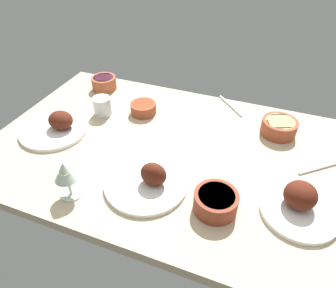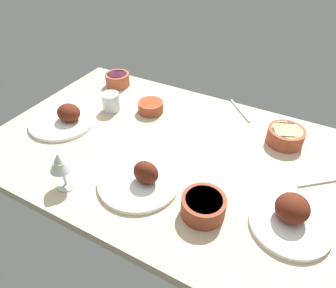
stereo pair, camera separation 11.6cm
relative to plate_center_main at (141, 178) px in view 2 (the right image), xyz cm
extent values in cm
cube|color=#C6B28E|center=(0.80, -20.67, -4.10)|extent=(140.00, 90.00, 4.00)
cylinder|color=white|center=(0.75, 0.11, -1.30)|extent=(28.36, 28.36, 1.60)
ellipsoid|color=#511E11|center=(-1.94, -0.29, 3.36)|extent=(8.91, 6.67, 8.40)
cylinder|color=white|center=(49.13, -13.88, -1.30)|extent=(28.03, 28.03, 1.60)
ellipsoid|color=#511E11|center=(46.22, -15.82, 2.98)|extent=(10.23, 8.93, 7.56)
cylinder|color=white|center=(-48.07, -6.04, -1.30)|extent=(23.78, 23.78, 1.60)
ellipsoid|color=#511E11|center=(-47.25, -7.98, 3.46)|extent=(10.01, 9.79, 8.62)
cylinder|color=brown|center=(-38.15, -45.82, 1.03)|extent=(14.19, 14.19, 6.26)
cylinder|color=#DBCC7A|center=(-38.15, -45.82, 3.66)|extent=(11.64, 11.64, 1.00)
cylinder|color=brown|center=(20.16, -40.00, 0.32)|extent=(11.53, 11.53, 4.85)
cylinder|color=#9E3314|center=(20.16, -40.00, 2.25)|extent=(9.46, 9.46, 1.00)
cylinder|color=#A35133|center=(48.15, -53.37, 1.11)|extent=(12.24, 12.24, 6.43)
cylinder|color=#4C192D|center=(48.15, -53.37, 3.83)|extent=(10.04, 10.04, 1.00)
cylinder|color=brown|center=(-23.54, 1.80, 1.12)|extent=(13.69, 13.69, 6.44)
cylinder|color=brown|center=(-23.54, 1.80, 3.84)|extent=(11.23, 11.23, 1.00)
cylinder|color=silver|center=(21.88, 12.94, -1.85)|extent=(7.00, 7.00, 0.50)
cylinder|color=silver|center=(21.88, 12.94, 1.90)|extent=(1.00, 1.00, 7.00)
cone|color=silver|center=(21.88, 12.94, 8.65)|extent=(7.60, 7.60, 6.50)
cylinder|color=beige|center=(21.88, 12.94, 7.20)|extent=(4.18, 4.18, 2.80)
cylinder|color=silver|center=(36.87, -32.81, 1.98)|extent=(7.98, 7.98, 8.16)
cube|color=silver|center=(-15.60, -59.63, -1.70)|extent=(13.64, 14.31, 0.80)
cube|color=silver|center=(-54.45, -29.43, -1.70)|extent=(14.46, 12.27, 0.80)
camera|label=1|loc=(-31.50, 63.32, 73.09)|focal=32.10mm
camera|label=2|loc=(-42.02, 58.47, 73.09)|focal=32.10mm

